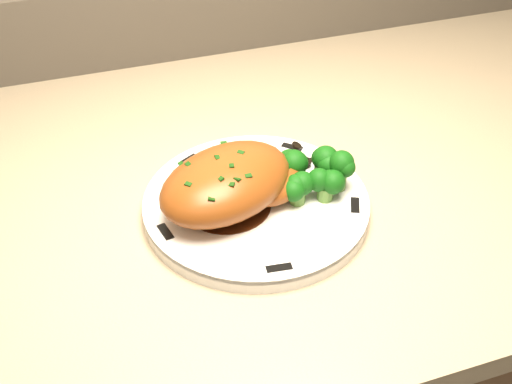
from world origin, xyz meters
name	(u,v)px	position (x,y,z in m)	size (l,w,h in m)	color
plate	(256,205)	(0.35, 1.61, 0.83)	(0.24, 0.24, 0.02)	white
rim_accent_0	(292,147)	(0.43, 1.69, 0.83)	(0.03, 0.01, 0.00)	black
rim_accent_1	(188,160)	(0.30, 1.70, 0.83)	(0.03, 0.01, 0.00)	black
rim_accent_2	(165,232)	(0.25, 1.59, 0.83)	(0.03, 0.01, 0.00)	black
rim_accent_3	(279,268)	(0.34, 1.50, 0.83)	(0.03, 0.01, 0.00)	black
rim_accent_4	(355,205)	(0.45, 1.56, 0.83)	(0.03, 0.01, 0.00)	black
gravy_pool	(227,205)	(0.32, 1.61, 0.83)	(0.09, 0.09, 0.00)	#331609
chicken_breast	(232,183)	(0.33, 1.61, 0.86)	(0.19, 0.16, 0.06)	#944919
mushroom_pile	(272,163)	(0.39, 1.66, 0.84)	(0.07, 0.05, 0.02)	black
broccoli_florets	(310,174)	(0.41, 1.61, 0.86)	(0.09, 0.07, 0.04)	#588638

